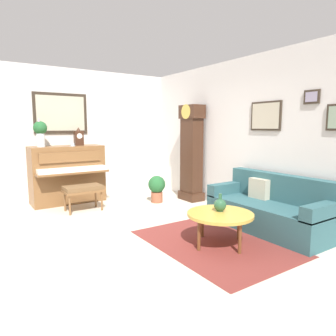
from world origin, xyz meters
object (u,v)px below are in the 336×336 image
at_px(mantel_clock, 79,137).
at_px(coffee_table, 220,215).
at_px(couch, 270,209).
at_px(flower_vase, 40,131).
at_px(teacup, 73,145).
at_px(piano, 68,174).
at_px(potted_plant, 157,187).
at_px(piano_bench, 83,190).
at_px(green_jug, 220,205).
at_px(grandfather_clock, 191,155).

bearing_deg(mantel_clock, coffee_table, 12.33).
relative_size(couch, flower_vase, 3.28).
bearing_deg(couch, coffee_table, -87.87).
bearing_deg(teacup, piano, -135.36).
xyz_separation_m(mantel_clock, potted_plant, (1.02, 1.28, -1.03)).
height_order(piano_bench, green_jug, green_jug).
bearing_deg(piano_bench, couch, 38.12).
xyz_separation_m(piano_bench, mantel_clock, (-0.82, 0.21, 0.95)).
xyz_separation_m(teacup, green_jug, (3.31, 0.98, -0.68)).
height_order(mantel_clock, potted_plant, mantel_clock).
relative_size(green_jug, potted_plant, 0.43).
bearing_deg(green_jug, grandfather_clock, 151.09).
bearing_deg(teacup, coffee_table, 15.28).
relative_size(piano, grandfather_clock, 0.71).
height_order(teacup, green_jug, teacup).
bearing_deg(green_jug, flower_vase, -155.37).
bearing_deg(flower_vase, grandfather_clock, 65.78).
bearing_deg(piano, coffee_table, 16.36).
bearing_deg(grandfather_clock, flower_vase, -114.22).
xyz_separation_m(mantel_clock, green_jug, (3.41, 0.82, -0.82)).
distance_m(piano, couch, 4.04).
distance_m(couch, potted_plant, 2.48).
distance_m(couch, teacup, 4.00).
bearing_deg(couch, piano_bench, -141.88).
height_order(coffee_table, green_jug, green_jug).
height_order(mantel_clock, green_jug, mantel_clock).
relative_size(couch, teacup, 16.38).
xyz_separation_m(couch, potted_plant, (-2.42, -0.56, 0.01)).
height_order(piano_bench, grandfather_clock, grandfather_clock).
distance_m(piano_bench, teacup, 1.08).
bearing_deg(piano_bench, coffee_table, 20.13).
relative_size(piano, mantel_clock, 3.79).
xyz_separation_m(piano, mantel_clock, (0.00, 0.26, 0.75)).
distance_m(piano, potted_plant, 1.87).
height_order(couch, coffee_table, couch).
bearing_deg(coffee_table, grandfather_clock, 150.71).
xyz_separation_m(grandfather_clock, mantel_clock, (-1.24, -2.01, 0.39)).
relative_size(couch, coffee_table, 2.16).
distance_m(mantel_clock, green_jug, 3.60).
relative_size(grandfather_clock, coffee_table, 2.31).
bearing_deg(piano, couch, 31.43).
height_order(coffee_table, flower_vase, flower_vase).
height_order(piano, piano_bench, piano).
height_order(green_jug, potted_plant, green_jug).
bearing_deg(flower_vase, green_jug, 24.63).
bearing_deg(grandfather_clock, piano, -118.68).
distance_m(coffee_table, green_jug, 0.15).
bearing_deg(couch, grandfather_clock, 175.48).
bearing_deg(teacup, couch, 30.96).
distance_m(flower_vase, teacup, 0.66).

